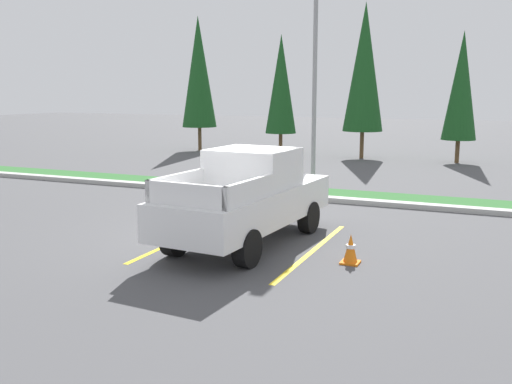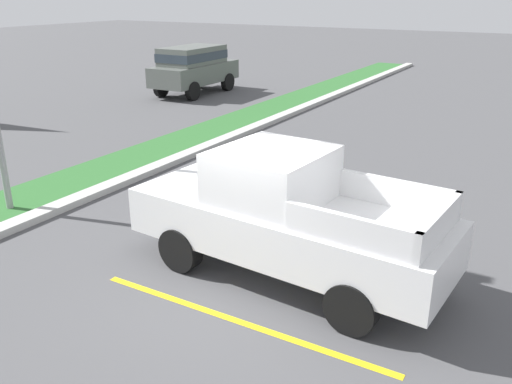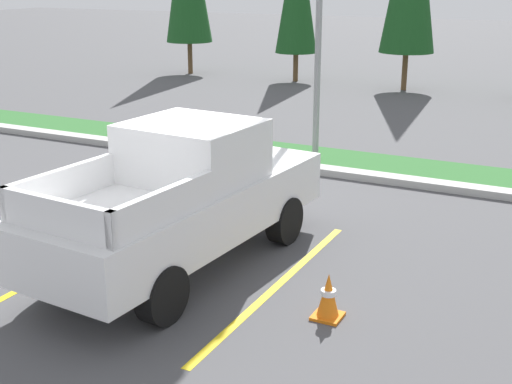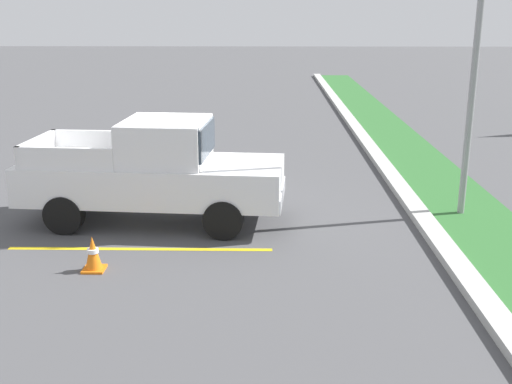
# 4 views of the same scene
# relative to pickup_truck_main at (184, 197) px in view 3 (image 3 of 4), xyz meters

# --- Properties ---
(ground_plane) EXTENTS (120.00, 120.00, 0.00)m
(ground_plane) POSITION_rel_pickup_truck_main_xyz_m (-0.44, 0.44, -1.04)
(ground_plane) COLOR #4C4C4F
(parking_line_near) EXTENTS (0.12, 4.80, 0.01)m
(parking_line_near) POSITION_rel_pickup_truck_main_xyz_m (-1.55, -0.05, -1.04)
(parking_line_near) COLOR yellow
(parking_line_near) RESTS_ON ground
(parking_line_far) EXTENTS (0.12, 4.80, 0.01)m
(parking_line_far) POSITION_rel_pickup_truck_main_xyz_m (1.55, -0.05, -1.04)
(parking_line_far) COLOR yellow
(parking_line_far) RESTS_ON ground
(curb_strip) EXTENTS (56.00, 0.40, 0.15)m
(curb_strip) POSITION_rel_pickup_truck_main_xyz_m (-0.44, 5.44, -0.97)
(curb_strip) COLOR #B2B2AD
(curb_strip) RESTS_ON ground
(grass_median) EXTENTS (56.00, 1.80, 0.06)m
(grass_median) POSITION_rel_pickup_truck_main_xyz_m (-0.44, 6.54, -1.01)
(grass_median) COLOR #2D662D
(grass_median) RESTS_ON ground
(pickup_truck_main) EXTENTS (2.29, 5.35, 2.10)m
(pickup_truck_main) POSITION_rel_pickup_truck_main_xyz_m (0.00, 0.00, 0.00)
(pickup_truck_main) COLOR black
(pickup_truck_main) RESTS_ON ground
(traffic_cone) EXTENTS (0.36, 0.36, 0.60)m
(traffic_cone) POSITION_rel_pickup_truck_main_xyz_m (2.50, -0.63, -0.75)
(traffic_cone) COLOR orange
(traffic_cone) RESTS_ON ground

